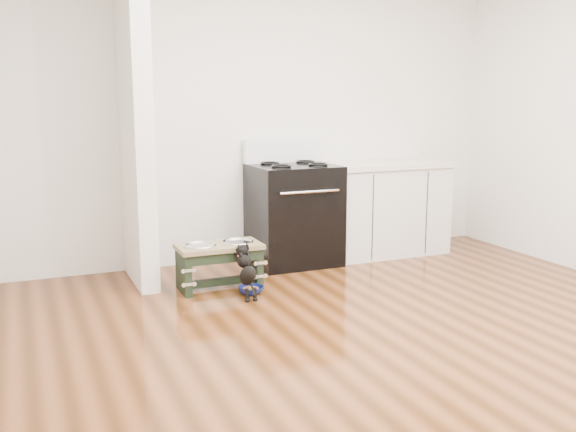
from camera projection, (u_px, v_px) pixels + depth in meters
The scene contains 8 objects.
ground at pixel (396, 348), 3.97m from camera, with size 5.00×5.00×0.00m, color #40200B.
room_shell at pixel (405, 81), 3.68m from camera, with size 5.00×5.00×5.00m.
partition_wall at pixel (135, 120), 5.17m from camera, with size 0.15×0.80×2.70m, color silver.
oven_range at pixel (294, 213), 5.93m from camera, with size 0.76×0.69×1.14m.
cabinet_run at pixel (383, 208), 6.33m from camera, with size 1.24×0.64×0.91m.
dog_feeder at pixel (219, 257), 5.16m from camera, with size 0.67×0.36×0.38m.
puppy at pixel (246, 269), 4.93m from camera, with size 0.12×0.35×0.41m.
floor_bowl at pixel (251, 290), 5.06m from camera, with size 0.23×0.23×0.06m.
Camera 1 is at (-2.09, -3.19, 1.53)m, focal length 40.00 mm.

